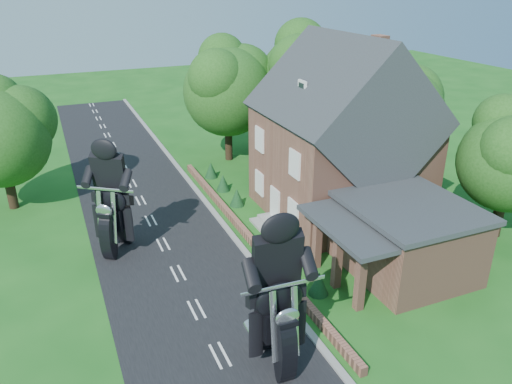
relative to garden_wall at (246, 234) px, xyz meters
name	(u,v)px	position (x,y,z in m)	size (l,w,h in m)	color
ground	(196,310)	(-4.30, -5.00, -0.20)	(120.00, 120.00, 0.00)	#185417
road	(196,309)	(-4.30, -5.00, -0.19)	(7.00, 80.00, 0.02)	black
kerb	(275,289)	(-0.65, -5.00, -0.14)	(0.30, 80.00, 0.12)	gray
garden_wall	(246,234)	(0.00, 0.00, 0.00)	(0.30, 22.00, 0.40)	#97614D
house	(341,141)	(6.19, 1.00, 4.14)	(9.54, 8.64, 10.24)	#97614D
annex	(404,237)	(5.57, -5.80, 1.57)	(7.05, 5.94, 3.44)	#97614D
tree_house_right	(402,106)	(12.35, 3.62, 4.99)	(6.51, 6.00, 8.40)	black
tree_behind_house	(312,73)	(9.88, 11.14, 6.03)	(7.81, 7.20, 10.08)	black
tree_behind_left	(232,83)	(3.86, 12.13, 5.53)	(6.94, 6.40, 9.16)	black
tree_far_road	(5,129)	(-11.16, 9.11, 4.64)	(6.08, 5.60, 7.84)	black
shrub_a	(319,283)	(1.00, -6.00, 0.35)	(0.90, 0.90, 1.10)	#103317
shrub_b	(293,256)	(1.00, -3.50, 0.35)	(0.90, 0.90, 1.10)	#103317
shrub_c	(271,233)	(1.00, -1.00, 0.35)	(0.90, 0.90, 1.10)	#103317
shrub_d	(237,197)	(1.00, 4.00, 0.35)	(0.90, 0.90, 1.10)	#103317
shrub_e	(223,183)	(1.00, 6.50, 0.35)	(0.90, 0.90, 1.10)	#103317
shrub_f	(211,170)	(1.00, 9.00, 0.35)	(0.90, 0.90, 1.10)	#103317
motorcycle_lead	(275,344)	(-2.61, -9.21, 0.73)	(0.50, 1.99, 1.86)	black
motorcycle_follow	(117,235)	(-6.53, 1.24, 0.71)	(0.49, 1.94, 1.81)	black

